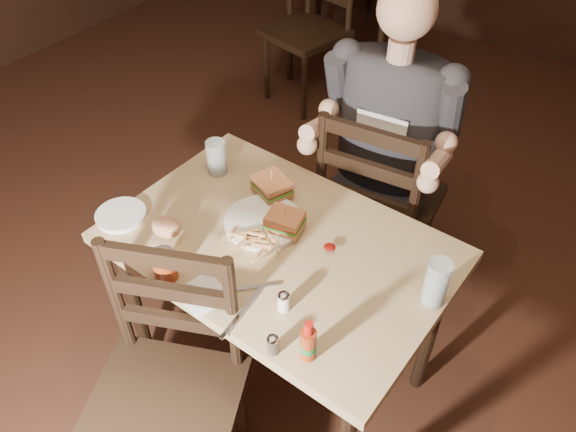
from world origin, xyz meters
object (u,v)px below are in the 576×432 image
Objects in this scene: bg_chair_near at (305,32)px; main_table at (280,261)px; chair_near at (162,411)px; chair_far at (379,202)px; side_plate at (121,216)px; glass_right at (436,283)px; syrup_dispenser at (165,265)px; glass_left at (216,157)px; hot_sauce at (308,340)px; diner at (389,111)px; dinner_plate at (263,223)px.

main_table is at bearing -46.97° from bg_chair_near.
chair_near is 2.66m from bg_chair_near.
main_table is 1.13× the size of chair_far.
glass_right is at bearing 14.64° from side_plate.
chair_far is 1.22m from chair_near.
syrup_dispenser is (-0.20, -0.31, 0.14)m from main_table.
bg_chair_near is at bearing -52.28° from chair_far.
chair_near is 1.01× the size of bg_chair_near.
side_plate is (-0.11, -0.38, -0.06)m from glass_left.
bg_chair_near is 2.39m from syrup_dispenser.
glass_right reaches higher than side_plate.
glass_left is 0.93× the size of hot_sauce.
main_table is at bearing -173.29° from glass_right.
glass_left is at bearing 92.87° from chair_near.
diner reaches higher than side_plate.
main_table is 6.74× the size of side_plate.
chair_far is 1.07m from side_plate.
syrup_dispenser is at bearing -67.41° from glass_left.
diner reaches higher than dinner_plate.
main_table is at bearing -22.80° from dinner_plate.
side_plate is (0.60, -2.07, 0.29)m from bg_chair_near.
chair_near is (-0.10, -1.22, -0.01)m from chair_far.
dinner_plate is (-0.05, 0.60, 0.29)m from chair_near.
chair_far is at bearing 62.13° from chair_near.
dinner_plate is at bearing 139.41° from hot_sauce.
chair_far reaches higher than side_plate.
diner is 0.96m from hot_sauce.
main_table is at bearing 78.75° from chair_far.
syrup_dispenser is 0.60× the size of side_plate.
main_table is 0.40m from syrup_dispenser.
chair_far is 1.05m from hot_sauce.
diner is at bearing 90.00° from chair_far.
syrup_dispenser is at bearing -55.07° from bg_chair_near.
main_table is 2.18m from bg_chair_near.
glass_right is at bearing 1.97° from dinner_plate.
side_plate is (-0.82, 0.10, -0.07)m from hot_sauce.
bg_chair_near is at bearing 106.16° from side_plate.
chair_near is at bearing -85.22° from dinner_plate.
glass_right is at bearing -7.07° from glass_left.
chair_near is 7.35× the size of glass_left.
chair_near is 0.66m from side_plate.
side_plate is (-0.51, -0.21, 0.10)m from main_table.
chair_far is 1.02× the size of bg_chair_near.
hot_sauce is at bearing -118.45° from glass_right.
diner is 1.02m from side_plate.
hot_sauce reaches higher than dinner_plate.
diner is at bearing 61.69° from chair_near.
syrup_dispenser is (-0.26, -0.92, -0.15)m from diner.
diner is 0.65m from glass_left.
bg_chair_near reaches higher than glass_left.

